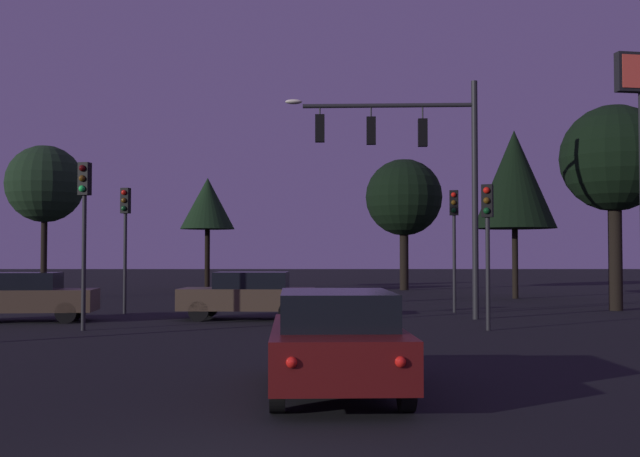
{
  "coord_description": "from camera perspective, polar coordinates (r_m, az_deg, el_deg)",
  "views": [
    {
      "loc": [
        0.71,
        -7.33,
        2.06
      ],
      "look_at": [
        0.83,
        14.8,
        2.82
      ],
      "focal_mm": 43.71,
      "sensor_mm": 36.0,
      "label": 1
    }
  ],
  "objects": [
    {
      "name": "tree_center_horizon",
      "position": [
        38.34,
        14.05,
        3.5
      ],
      "size": [
        3.93,
        3.93,
        8.04
      ],
      "color": "black",
      "rests_on": "ground"
    },
    {
      "name": "tree_lot_edge",
      "position": [
        39.49,
        -19.51,
        3.07
      ],
      "size": [
        3.69,
        3.69,
        7.31
      ],
      "color": "black",
      "rests_on": "ground"
    },
    {
      "name": "traffic_light_far_side",
      "position": [
        28.28,
        -14.08,
        0.28
      ],
      "size": [
        0.35,
        0.38,
        4.44
      ],
      "color": "#232326",
      "rests_on": "ground"
    },
    {
      "name": "tree_right_cluster",
      "position": [
        31.23,
        20.73,
        4.74
      ],
      "size": [
        3.99,
        3.99,
        7.69
      ],
      "color": "black",
      "rests_on": "ground"
    },
    {
      "name": "ground_plane",
      "position": [
        31.91,
        -1.59,
        -5.67
      ],
      "size": [
        168.0,
        168.0,
        0.0
      ],
      "primitive_type": "plane",
      "color": "black",
      "rests_on": "ground"
    },
    {
      "name": "car_nearside_lane",
      "position": [
        11.79,
        1.17,
        -8.1
      ],
      "size": [
        2.03,
        4.66,
        1.52
      ],
      "color": "#4C0F0F",
      "rests_on": "ground"
    },
    {
      "name": "traffic_signal_mast_arm",
      "position": [
        25.54,
        7.12,
        5.28
      ],
      "size": [
        6.25,
        0.57,
        7.71
      ],
      "color": "#232326",
      "rests_on": "ground"
    },
    {
      "name": "tree_behind_sign",
      "position": [
        46.42,
        6.16,
        2.24
      ],
      "size": [
        4.54,
        4.54,
        7.76
      ],
      "color": "black",
      "rests_on": "ground"
    },
    {
      "name": "traffic_light_corner_left",
      "position": [
        22.28,
        -16.89,
        1.18
      ],
      "size": [
        0.35,
        0.38,
        4.61
      ],
      "color": "#232326",
      "rests_on": "ground"
    },
    {
      "name": "car_crossing_left",
      "position": [
        25.89,
        -20.86,
        -4.64
      ],
      "size": [
        4.46,
        2.16,
        1.52
      ],
      "color": "#473828",
      "rests_on": "ground"
    },
    {
      "name": "tree_left_far",
      "position": [
        47.12,
        -8.23,
        1.79
      ],
      "size": [
        3.25,
        3.25,
        6.7
      ],
      "color": "black",
      "rests_on": "ground"
    },
    {
      "name": "traffic_light_median",
      "position": [
        28.43,
        9.79,
        0.19
      ],
      "size": [
        0.35,
        0.38,
        4.4
      ],
      "color": "#232326",
      "rests_on": "ground"
    },
    {
      "name": "car_crossing_right",
      "position": [
        25.1,
        -5.27,
        -4.84
      ],
      "size": [
        4.39,
        2.03,
        1.52
      ],
      "color": "#473828",
      "rests_on": "ground"
    },
    {
      "name": "traffic_light_corner_right",
      "position": [
        21.83,
        12.16,
        0.15
      ],
      "size": [
        0.37,
        0.39,
        4.0
      ],
      "color": "#232326",
      "rests_on": "ground"
    }
  ]
}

